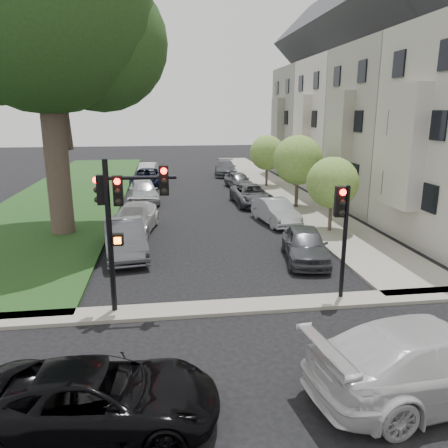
{
  "coord_description": "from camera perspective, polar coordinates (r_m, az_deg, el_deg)",
  "views": [
    {
      "loc": [
        -2.16,
        -10.52,
        6.06
      ],
      "look_at": [
        0.0,
        5.0,
        2.0
      ],
      "focal_mm": 35.0,
      "sensor_mm": 36.0,
      "label": 1
    }
  ],
  "objects": [
    {
      "name": "ground",
      "position": [
        12.34,
        3.32,
        -14.93
      ],
      "size": [
        140.0,
        140.0,
        0.0
      ],
      "primitive_type": "plane",
      "color": "black",
      "rests_on": "ground"
    },
    {
      "name": "grass_strip",
      "position": [
        35.7,
        -18.9,
        4.07
      ],
      "size": [
        8.0,
        44.0,
        0.12
      ],
      "primitive_type": "cube",
      "color": "#1C3F18",
      "rests_on": "ground"
    },
    {
      "name": "sidewalk_right",
      "position": [
        36.16,
        6.47,
        4.89
      ],
      "size": [
        3.5,
        44.0,
        0.12
      ],
      "primitive_type": "cube",
      "color": "gray",
      "rests_on": "ground"
    },
    {
      "name": "sidewalk_cross",
      "position": [
        14.05,
        1.72,
        -10.76
      ],
      "size": [
        60.0,
        1.0,
        0.12
      ],
      "primitive_type": "cube",
      "color": "gray",
      "rests_on": "ground"
    },
    {
      "name": "house_b",
      "position": [
        29.86,
        22.18,
        15.18
      ],
      "size": [
        7.7,
        7.55,
        15.97
      ],
      "color": "#9C9377",
      "rests_on": "ground"
    },
    {
      "name": "house_c",
      "position": [
        36.58,
        16.2,
        15.35
      ],
      "size": [
        7.7,
        7.55,
        15.97
      ],
      "color": "beige",
      "rests_on": "ground"
    },
    {
      "name": "house_d",
      "position": [
        43.55,
        12.1,
        15.37
      ],
      "size": [
        7.7,
        7.55,
        15.97
      ],
      "color": "gray",
      "rests_on": "ground"
    },
    {
      "name": "eucalyptus",
      "position": [
        23.32,
        -22.89,
        25.17
      ],
      "size": [
        11.14,
        10.11,
        15.79
      ],
      "color": "#30261F",
      "rests_on": "ground"
    },
    {
      "name": "small_tree_a",
      "position": [
        22.58,
        13.97,
        5.25
      ],
      "size": [
        2.59,
        2.59,
        3.89
      ],
      "color": "#30261F",
      "rests_on": "ground"
    },
    {
      "name": "small_tree_b",
      "position": [
        27.94,
        9.63,
        8.22
      ],
      "size": [
        3.09,
        3.09,
        4.64
      ],
      "color": "#30261F",
      "rests_on": "ground"
    },
    {
      "name": "small_tree_c",
      "position": [
        35.86,
        5.66,
        9.24
      ],
      "size": [
        2.8,
        2.8,
        4.2
      ],
      "color": "#30261F",
      "rests_on": "ground"
    },
    {
      "name": "traffic_signal_main",
      "position": [
        13.12,
        -13.28,
        1.87
      ],
      "size": [
        2.31,
        0.6,
        4.75
      ],
      "color": "black",
      "rests_on": "ground"
    },
    {
      "name": "traffic_signal_secondary",
      "position": [
        14.28,
        15.16,
        0.27
      ],
      "size": [
        0.5,
        0.41,
        3.83
      ],
      "color": "black",
      "rests_on": "ground"
    },
    {
      "name": "car_cross_near",
      "position": [
        9.45,
        -16.18,
        -20.98
      ],
      "size": [
        4.9,
        2.51,
        1.32
      ],
      "primitive_type": "imported",
      "rotation": [
        0.0,
        0.0,
        1.5
      ],
      "color": "black",
      "rests_on": "ground"
    },
    {
      "name": "car_cross_far",
      "position": [
        10.93,
        25.88,
        -15.62
      ],
      "size": [
        6.05,
        3.14,
        1.68
      ],
      "primitive_type": "imported",
      "rotation": [
        0.0,
        0.0,
        1.71
      ],
      "color": "silver",
      "rests_on": "ground"
    },
    {
      "name": "car_parked_0",
      "position": [
        18.45,
        10.56,
        -2.61
      ],
      "size": [
        2.31,
        4.35,
        1.41
      ],
      "primitive_type": "imported",
      "rotation": [
        0.0,
        0.0,
        -0.16
      ],
      "color": "#3F4247",
      "rests_on": "ground"
    },
    {
      "name": "car_parked_1",
      "position": [
        24.3,
        6.76,
        1.64
      ],
      "size": [
        2.05,
        4.3,
        1.36
      ],
      "primitive_type": "imported",
      "rotation": [
        0.0,
        0.0,
        0.15
      ],
      "color": "#999BA0",
      "rests_on": "ground"
    },
    {
      "name": "car_parked_2",
      "position": [
        29.12,
        3.6,
        3.83
      ],
      "size": [
        2.38,
        4.88,
        1.33
      ],
      "primitive_type": "imported",
      "rotation": [
        0.0,
        0.0,
        0.04
      ],
      "color": "#3F4247",
      "rests_on": "ground"
    },
    {
      "name": "car_parked_3",
      "position": [
        35.38,
        1.92,
        5.74
      ],
      "size": [
        2.12,
        4.05,
        1.32
      ],
      "primitive_type": "imported",
      "rotation": [
        0.0,
        0.0,
        0.15
      ],
      "color": "#3F4247",
      "rests_on": "ground"
    },
    {
      "name": "car_parked_4",
      "position": [
        42.48,
        0.2,
        7.3
      ],
      "size": [
        2.47,
        5.07,
        1.42
      ],
      "primitive_type": "imported",
      "rotation": [
        0.0,
        0.0,
        -0.1
      ],
      "color": "#3F4247",
      "rests_on": "ground"
    },
    {
      "name": "car_parked_5",
      "position": [
        19.19,
        -12.89,
        -1.84
      ],
      "size": [
        2.32,
        4.88,
        1.54
      ],
      "primitive_type": "imported",
      "rotation": [
        0.0,
        0.0,
        0.15
      ],
      "color": "#3F4247",
      "rests_on": "ground"
    },
    {
      "name": "car_parked_6",
      "position": [
        22.87,
        -11.6,
        0.71
      ],
      "size": [
        2.78,
        5.18,
        1.43
      ],
      "primitive_type": "imported",
      "rotation": [
        0.0,
        0.0,
        -0.16
      ],
      "color": "silver",
      "rests_on": "ground"
    },
    {
      "name": "car_parked_7",
      "position": [
        30.39,
        -10.46,
        4.29
      ],
      "size": [
        2.38,
        4.79,
        1.57
      ],
      "primitive_type": "imported",
      "rotation": [
        0.0,
        0.0,
        0.12
      ],
      "color": "#999BA0",
      "rests_on": "ground"
    },
    {
      "name": "car_parked_8",
      "position": [
        37.12,
        -10.07,
        6.03
      ],
      "size": [
        2.75,
        5.31,
        1.43
      ],
      "primitive_type": "imported",
      "rotation": [
        0.0,
        0.0,
        -0.07
      ],
      "color": "black",
      "rests_on": "ground"
    },
    {
      "name": "car_parked_9",
      "position": [
        41.23,
        -9.96,
        6.86
      ],
      "size": [
        1.94,
        4.44,
        1.42
      ],
      "primitive_type": "imported",
      "rotation": [
        0.0,
        0.0,
        -0.1
      ],
      "color": "silver",
      "rests_on": "ground"
    }
  ]
}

